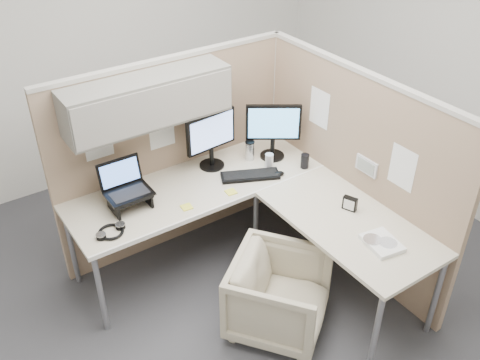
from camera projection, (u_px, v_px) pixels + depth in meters
ground at (247, 290)px, 4.16m from camera, size 4.50×4.50×0.00m
partition_back at (162, 130)px, 4.02m from camera, size 2.00×0.36×1.63m
partition_right at (350, 170)px, 4.08m from camera, size 0.07×2.03×1.63m
desk at (252, 205)px, 3.92m from camera, size 2.00×1.98×0.73m
office_chair at (279, 292)px, 3.69m from camera, size 0.86×0.85×0.65m
monitor_left at (211, 136)px, 4.14m from camera, size 0.44×0.20×0.47m
monitor_right at (273, 127)px, 4.26m from camera, size 0.38×0.28×0.47m
laptop_station at (127, 191)px, 3.78m from camera, size 0.32×0.27×0.33m
keyboard at (250, 176)px, 4.15m from camera, size 0.47×0.33×0.02m
mouse at (279, 174)px, 4.17m from camera, size 0.10×0.08×0.03m
travel_mug at (250, 150)px, 4.34m from camera, size 0.08×0.08×0.17m
soda_can_green at (305, 161)px, 4.24m from camera, size 0.07×0.07×0.12m
soda_can_silver at (269, 161)px, 4.24m from camera, size 0.07×0.07×0.12m
sticky_note_b at (231, 192)px, 3.98m from camera, size 0.08×0.08×0.01m
sticky_note_a at (187, 207)px, 3.82m from camera, size 0.08×0.08×0.01m
headphones at (111, 232)px, 3.58m from camera, size 0.22×0.20×0.03m
paper_stack at (382, 243)px, 3.48m from camera, size 0.24×0.28×0.03m
desk_clock at (350, 204)px, 3.78m from camera, size 0.08×0.11×0.10m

